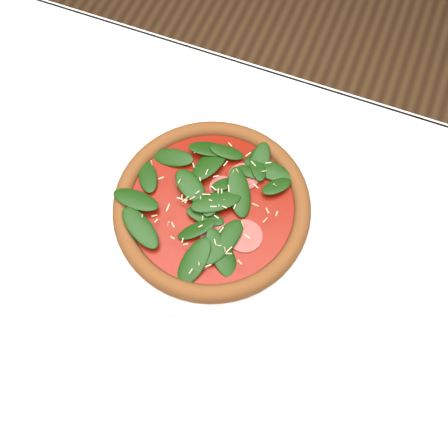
% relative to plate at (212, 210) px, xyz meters
% --- Properties ---
extents(ground, '(6.00, 6.00, 0.00)m').
position_rel_plate_xyz_m(ground, '(-0.03, -0.10, -0.76)').
color(ground, brown).
rests_on(ground, ground).
extents(dining_table, '(1.21, 0.81, 0.75)m').
position_rel_plate_xyz_m(dining_table, '(-0.03, -0.10, -0.11)').
color(dining_table, silver).
rests_on(dining_table, ground).
extents(plate, '(0.36, 0.36, 0.02)m').
position_rel_plate_xyz_m(plate, '(0.00, 0.00, 0.00)').
color(plate, white).
rests_on(plate, dining_table).
extents(pizza, '(0.33, 0.33, 0.04)m').
position_rel_plate_xyz_m(pizza, '(0.00, 0.00, 0.02)').
color(pizza, brown).
rests_on(pizza, plate).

